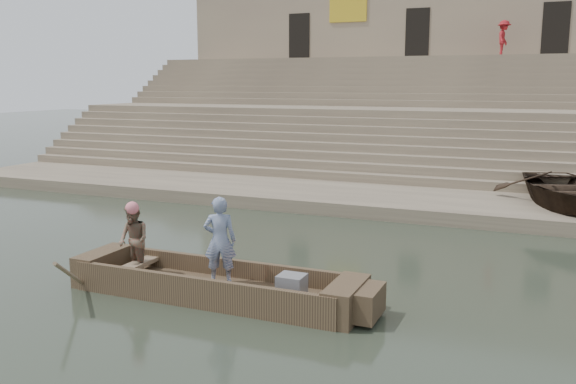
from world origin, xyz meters
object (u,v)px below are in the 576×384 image
Objects in this scene: main_rowboat at (214,291)px; beached_rowboat at (571,189)px; standing_man at (220,240)px; television at (291,286)px; rowing_man at (134,240)px; pedestrian at (504,38)px.

beached_rowboat reaches higher than main_rowboat.
standing_man is at bearing -140.69° from beached_rowboat.
main_rowboat is at bearing -140.37° from beached_rowboat.
standing_man is 3.58× the size of television.
pedestrian is (4.85, 24.01, 5.17)m from rowing_man.
rowing_man is 12.48m from beached_rowboat.
pedestrian reaches higher than standing_man.
beached_rowboat is (6.14, 9.44, -0.13)m from standing_man.
rowing_man is 2.99× the size of television.
pedestrian reaches higher than television.
main_rowboat is 1.57m from television.
pedestrian reaches higher than main_rowboat.
main_rowboat is 1.01× the size of beached_rowboat.
pedestrian is (3.04, 23.84, 5.04)m from standing_man.
rowing_man is 0.78× the size of pedestrian.
standing_man is at bearing 27.49° from rowing_man.
rowing_man is at bearing 179.85° from television.
pedestrian is at bearing 86.34° from television.
beached_rowboat is (6.18, 9.62, 0.80)m from main_rowboat.
main_rowboat is 10.87× the size of television.
standing_man reaches higher than beached_rowboat.
standing_man is 1.64m from television.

